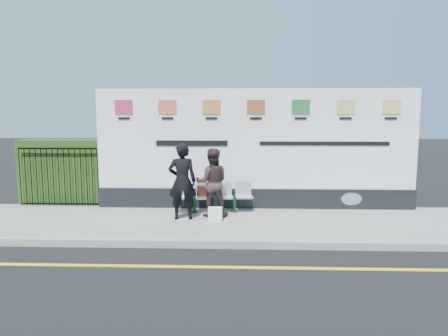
# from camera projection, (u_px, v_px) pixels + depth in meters

# --- Properties ---
(ground) EXTENTS (80.00, 80.00, 0.00)m
(ground) POSITION_uv_depth(u_px,v_px,m) (233.00, 268.00, 6.45)
(ground) COLOR black
(pavement) EXTENTS (14.00, 3.00, 0.12)m
(pavement) POSITION_uv_depth(u_px,v_px,m) (235.00, 223.00, 8.92)
(pavement) COLOR gray
(pavement) RESTS_ON ground
(kerb) EXTENTS (14.00, 0.18, 0.14)m
(kerb) POSITION_uv_depth(u_px,v_px,m) (234.00, 244.00, 7.43)
(kerb) COLOR gray
(kerb) RESTS_ON ground
(yellow_line) EXTENTS (14.00, 0.10, 0.01)m
(yellow_line) POSITION_uv_depth(u_px,v_px,m) (233.00, 267.00, 6.45)
(yellow_line) COLOR yellow
(yellow_line) RESTS_ON ground
(billboard) EXTENTS (8.00, 0.30, 3.00)m
(billboard) POSITION_uv_depth(u_px,v_px,m) (255.00, 157.00, 10.07)
(billboard) COLOR black
(billboard) RESTS_ON pavement
(hedge) EXTENTS (2.35, 0.70, 1.70)m
(hedge) POSITION_uv_depth(u_px,v_px,m) (66.00, 171.00, 10.75)
(hedge) COLOR #234715
(hedge) RESTS_ON pavement
(railing) EXTENTS (2.05, 0.06, 1.54)m
(railing) POSITION_uv_depth(u_px,v_px,m) (59.00, 177.00, 10.32)
(railing) COLOR black
(railing) RESTS_ON pavement
(bench) EXTENTS (1.89, 0.67, 0.40)m
(bench) POSITION_uv_depth(u_px,v_px,m) (214.00, 204.00, 9.69)
(bench) COLOR silver
(bench) RESTS_ON pavement
(woman_left) EXTENTS (0.67, 0.47, 1.73)m
(woman_left) POSITION_uv_depth(u_px,v_px,m) (182.00, 181.00, 8.96)
(woman_left) COLOR black
(woman_left) RESTS_ON pavement
(woman_right) EXTENTS (0.83, 0.67, 1.59)m
(woman_right) POSITION_uv_depth(u_px,v_px,m) (212.00, 182.00, 9.23)
(woman_right) COLOR #362324
(woman_right) RESTS_ON pavement
(handbag_brown) EXTENTS (0.35, 0.23, 0.25)m
(handbag_brown) POSITION_uv_depth(u_px,v_px,m) (204.00, 191.00, 9.64)
(handbag_brown) COLOR black
(handbag_brown) RESTS_ON bench
(carrier_bag_white) EXTENTS (0.31, 0.18, 0.31)m
(carrier_bag_white) POSITION_uv_depth(u_px,v_px,m) (215.00, 214.00, 8.87)
(carrier_bag_white) COLOR white
(carrier_bag_white) RESTS_ON pavement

